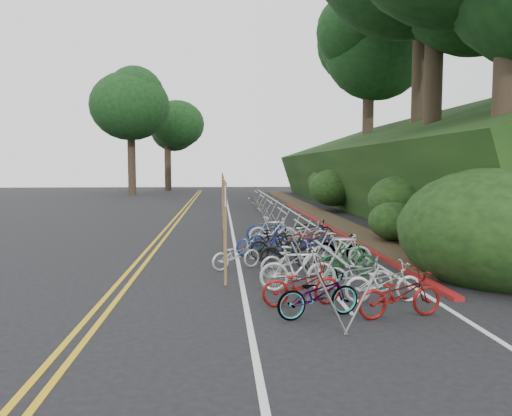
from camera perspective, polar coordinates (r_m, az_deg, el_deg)
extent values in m
plane|color=black|center=(12.74, -6.16, -8.72)|extent=(120.00, 120.00, 0.00)
cube|color=gold|center=(22.73, -10.68, -2.79)|extent=(0.12, 80.00, 0.01)
cube|color=gold|center=(22.69, -9.93, -2.79)|extent=(0.12, 80.00, 0.01)
cube|color=silver|center=(22.58, -2.71, -2.76)|extent=(0.12, 80.00, 0.01)
cube|color=silver|center=(23.06, 7.79, -2.64)|extent=(0.12, 80.00, 0.01)
cube|color=silver|center=(11.11, 9.94, -10.77)|extent=(0.10, 1.60, 0.01)
cube|color=silver|center=(16.85, 4.98, -5.37)|extent=(0.10, 1.60, 0.01)
cube|color=silver|center=(22.73, 2.60, -2.71)|extent=(0.10, 1.60, 0.01)
cube|color=silver|center=(28.65, 1.20, -1.15)|extent=(0.10, 1.60, 0.01)
cube|color=silver|center=(34.61, 0.29, -0.13)|extent=(0.10, 1.60, 0.01)
cube|color=silver|center=(40.57, -0.36, 0.60)|extent=(0.10, 1.60, 0.01)
cube|color=silver|center=(46.55, -0.84, 1.14)|extent=(0.10, 1.60, 0.01)
cube|color=maroon|center=(25.10, 7.97, -1.94)|extent=(0.25, 28.00, 0.10)
cube|color=black|center=(36.76, 16.72, 4.32)|extent=(12.32, 44.00, 9.11)
cube|color=#382819|center=(35.00, 5.68, 0.03)|extent=(1.40, 44.00, 0.16)
ellipsoid|color=#284C19|center=(16.90, 19.43, -2.04)|extent=(2.00, 2.80, 1.60)
ellipsoid|color=#284C19|center=(21.77, 16.16, 0.86)|extent=(2.60, 3.64, 2.08)
ellipsoid|color=#284C19|center=(27.80, 14.24, 2.62)|extent=(2.20, 3.08, 1.76)
ellipsoid|color=#284C19|center=(33.23, 8.67, 2.30)|extent=(3.00, 4.20, 2.40)
ellipsoid|color=#284C19|center=(39.23, 7.74, 2.93)|extent=(2.40, 3.36, 1.92)
ellipsoid|color=#284C19|center=(43.40, 8.35, 4.00)|extent=(2.80, 3.92, 2.24)
ellipsoid|color=#284C19|center=(19.61, 15.39, -1.44)|extent=(1.80, 2.52, 1.44)
ellipsoid|color=#284C19|center=(31.84, 13.37, 4.00)|extent=(3.20, 4.48, 2.56)
ellipsoid|color=black|center=(15.02, 26.06, -2.43)|extent=(5.28, 6.16, 3.52)
cylinder|color=#2D2319|center=(17.88, 26.58, 8.68)|extent=(0.84, 0.84, 6.28)
cylinder|color=#2D2319|center=(26.74, 19.53, 11.29)|extent=(0.89, 0.89, 7.25)
cylinder|color=#2D2319|center=(35.17, 18.08, 11.64)|extent=(0.94, 0.94, 8.21)
cylinder|color=#2D2319|center=(42.25, 12.63, 9.04)|extent=(0.86, 0.86, 6.76)
ellipsoid|color=black|center=(43.15, 12.79, 17.12)|extent=(9.02, 9.02, 8.57)
cylinder|color=#2D2319|center=(50.70, 12.77, 9.65)|extent=(0.91, 0.91, 7.73)
ellipsoid|color=black|center=(51.80, 12.92, 17.48)|extent=(10.74, 10.74, 10.20)
cylinder|color=#2D2319|center=(55.20, -14.01, 4.83)|extent=(0.84, 0.84, 6.28)
ellipsoid|color=black|center=(55.51, -14.13, 10.74)|extent=(8.59, 8.59, 8.16)
cylinder|color=#2D2319|center=(62.71, -10.04, 4.65)|extent=(0.81, 0.81, 5.80)
ellipsoid|color=black|center=(62.92, -10.11, 9.35)|extent=(7.52, 7.52, 7.14)
cylinder|color=gray|center=(10.16, 8.42, -4.95)|extent=(0.05, 2.94, 0.05)
cylinder|color=gray|center=(8.93, 8.52, -10.46)|extent=(0.63, 0.04, 1.24)
cylinder|color=gray|center=(9.07, 12.03, -10.28)|extent=(0.63, 0.04, 1.24)
cylinder|color=gray|center=(11.55, 5.54, -6.92)|extent=(0.63, 0.04, 1.24)
cylinder|color=gray|center=(11.66, 8.27, -6.84)|extent=(0.63, 0.04, 1.24)
cylinder|color=gray|center=(15.69, 5.22, -1.89)|extent=(0.05, 3.00, 0.05)
cylinder|color=gray|center=(14.36, 5.00, -4.83)|extent=(0.58, 0.04, 1.13)
cylinder|color=gray|center=(14.46, 7.20, -4.78)|extent=(0.58, 0.04, 1.13)
cylinder|color=gray|center=(17.10, 3.52, -3.27)|extent=(0.58, 0.04, 1.13)
cylinder|color=gray|center=(17.18, 5.38, -3.25)|extent=(0.58, 0.04, 1.13)
cylinder|color=gray|center=(20.61, 2.98, -0.28)|extent=(0.05, 3.00, 0.05)
cylinder|color=gray|center=(19.26, 2.66, -2.36)|extent=(0.58, 0.04, 1.13)
cylinder|color=gray|center=(19.33, 4.31, -2.34)|extent=(0.58, 0.04, 1.13)
cylinder|color=gray|center=(22.02, 1.80, -1.45)|extent=(0.58, 0.04, 1.13)
cylinder|color=gray|center=(22.09, 3.25, -1.44)|extent=(0.58, 0.04, 1.13)
cylinder|color=gray|center=(25.57, 1.61, 0.71)|extent=(0.05, 3.00, 0.05)
cylinder|color=gray|center=(24.20, 1.27, -0.89)|extent=(0.58, 0.04, 1.13)
cylinder|color=gray|center=(24.26, 2.59, -0.88)|extent=(0.58, 0.04, 1.13)
cylinder|color=gray|center=(26.98, 0.72, -0.30)|extent=(0.58, 0.04, 1.13)
cylinder|color=gray|center=(27.03, 1.90, -0.29)|extent=(0.58, 0.04, 1.13)
cylinder|color=gray|center=(30.54, 0.68, 1.37)|extent=(0.05, 3.00, 0.05)
cylinder|color=gray|center=(29.16, 0.35, 0.08)|extent=(0.58, 0.04, 1.13)
cylinder|color=gray|center=(29.21, 1.45, 0.09)|extent=(0.58, 0.04, 1.13)
cylinder|color=gray|center=(31.95, -0.03, 0.49)|extent=(0.58, 0.04, 1.13)
cylinder|color=gray|center=(31.99, 0.97, 0.50)|extent=(0.58, 0.04, 1.13)
cylinder|color=gray|center=(35.51, 0.01, 1.85)|extent=(0.05, 3.00, 0.05)
cylinder|color=gray|center=(34.14, -0.29, 0.77)|extent=(0.58, 0.04, 1.13)
cylinder|color=gray|center=(34.18, 0.64, 0.77)|extent=(0.58, 0.04, 1.13)
cylinder|color=gray|center=(36.92, -0.58, 1.07)|extent=(0.58, 0.04, 1.13)
cylinder|color=gray|center=(36.96, 0.29, 1.08)|extent=(0.58, 0.04, 1.13)
cylinder|color=brown|center=(12.41, -3.53, -2.98)|extent=(0.08, 0.08, 2.59)
cube|color=silver|center=(12.32, -3.55, 1.38)|extent=(0.02, 0.40, 0.50)
cylinder|color=brown|center=(17.46, -3.64, -0.87)|extent=(0.08, 0.08, 2.50)
cube|color=silver|center=(17.40, -3.66, 2.08)|extent=(0.02, 0.40, 0.50)
cylinder|color=brown|center=(23.44, -3.76, 0.57)|extent=(0.08, 0.08, 2.50)
cube|color=silver|center=(23.39, -3.77, 2.77)|extent=(0.02, 0.40, 0.50)
cylinder|color=brown|center=(29.43, -3.82, 1.43)|extent=(0.08, 0.08, 2.50)
cube|color=silver|center=(29.39, -3.83, 3.18)|extent=(0.02, 0.40, 0.50)
cylinder|color=brown|center=(35.42, -3.87, 2.00)|extent=(0.08, 0.08, 2.50)
cube|color=silver|center=(35.39, -3.88, 3.45)|extent=(0.02, 0.40, 0.50)
imported|color=beige|center=(14.51, -2.28, -5.36)|extent=(1.23, 1.65, 0.83)
imported|color=slate|center=(10.01, 7.13, -9.76)|extent=(1.08, 1.86, 0.92)
imported|color=maroon|center=(10.31, 16.09, -9.44)|extent=(0.93, 1.87, 0.94)
imported|color=maroon|center=(10.81, 5.22, -8.69)|extent=(0.81, 1.79, 0.91)
imported|color=beige|center=(11.36, 14.35, -8.17)|extent=(0.63, 1.73, 0.90)
imported|color=beige|center=(11.94, 4.80, -6.93)|extent=(0.62, 1.85, 1.10)
imported|color=#9E9EA3|center=(12.25, 11.63, -7.35)|extent=(1.10, 1.67, 0.83)
imported|color=#9E9EA3|center=(13.48, 4.16, -5.89)|extent=(1.06, 1.91, 0.95)
imported|color=#144C1E|center=(13.79, 10.47, -5.77)|extent=(0.50, 1.56, 0.92)
imported|color=black|center=(14.57, 3.72, -4.97)|extent=(0.70, 1.72, 1.00)
imported|color=#9E9EA3|center=(14.74, 9.72, -4.82)|extent=(0.79, 1.81, 1.05)
imported|color=black|center=(15.61, 2.21, -4.31)|extent=(0.98, 1.73, 1.00)
imported|color=slate|center=(15.76, 9.64, -4.44)|extent=(0.97, 1.58, 0.92)
imported|color=navy|center=(16.60, 0.67, -3.90)|extent=(0.88, 1.83, 0.92)
imported|color=navy|center=(16.84, 6.58, -3.95)|extent=(1.03, 1.69, 0.84)
imported|color=slate|center=(17.57, 1.92, -3.50)|extent=(0.59, 1.67, 0.88)
imported|color=maroon|center=(17.78, 6.66, -3.37)|extent=(1.03, 1.83, 0.91)
imported|color=beige|center=(18.79, 1.94, -2.63)|extent=(0.62, 1.83, 1.09)
imported|color=beige|center=(18.97, 5.70, -2.85)|extent=(1.11, 1.84, 0.91)
imported|color=navy|center=(19.92, 1.46, -2.42)|extent=(0.83, 1.85, 0.94)
imported|color=slate|center=(20.06, 6.43, -2.47)|extent=(1.18, 1.79, 0.89)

